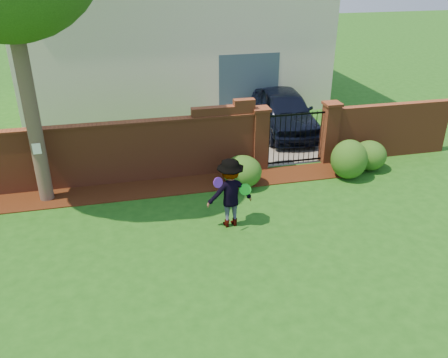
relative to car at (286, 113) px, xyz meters
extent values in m
cube|color=#1B5014|center=(-4.19, -6.64, -0.76)|extent=(80.00, 80.00, 0.01)
cube|color=#341609|center=(-5.14, -3.30, -0.74)|extent=(11.10, 1.08, 0.03)
cube|color=brown|center=(-6.34, -2.64, 0.10)|extent=(8.70, 0.25, 1.70)
cube|color=brown|center=(-2.89, -2.64, 1.10)|extent=(1.80, 0.25, 0.30)
cube|color=brown|center=(-2.29, -2.64, 1.33)|extent=(0.60, 0.25, 0.16)
cube|color=brown|center=(-6.34, -2.64, 0.98)|extent=(8.70, 0.31, 0.06)
cube|color=brown|center=(2.41, -2.64, 0.10)|extent=(4.00, 0.25, 1.70)
cube|color=brown|center=(-1.79, -2.64, 0.15)|extent=(0.42, 0.42, 1.80)
cube|color=brown|center=(-1.79, -2.64, 1.09)|extent=(0.50, 0.50, 0.08)
cube|color=brown|center=(0.41, -2.64, 0.15)|extent=(0.42, 0.42, 1.80)
cube|color=brown|center=(0.41, -2.64, 1.09)|extent=(0.50, 0.50, 0.08)
cylinder|color=black|center=(-1.50, -2.64, 0.10)|extent=(0.02, 0.02, 1.60)
cylinder|color=black|center=(-1.34, -2.64, 0.10)|extent=(0.02, 0.02, 1.60)
cylinder|color=black|center=(-1.18, -2.64, 0.10)|extent=(0.02, 0.02, 1.60)
cylinder|color=black|center=(-1.01, -2.64, 0.10)|extent=(0.02, 0.02, 1.60)
cylinder|color=black|center=(-0.85, -2.64, 0.10)|extent=(0.02, 0.02, 1.60)
cylinder|color=black|center=(-0.69, -2.64, 0.10)|extent=(0.02, 0.02, 1.60)
cylinder|color=black|center=(-0.53, -2.64, 0.10)|extent=(0.02, 0.02, 1.60)
cylinder|color=black|center=(-0.37, -2.64, 0.10)|extent=(0.02, 0.02, 1.60)
cylinder|color=black|center=(-0.20, -2.64, 0.10)|extent=(0.02, 0.02, 1.60)
cylinder|color=black|center=(-0.04, -2.64, 0.10)|extent=(0.02, 0.02, 1.60)
cylinder|color=black|center=(0.12, -2.64, 0.10)|extent=(0.02, 0.02, 1.60)
cube|color=black|center=(-0.69, -2.64, -0.63)|extent=(1.78, 0.03, 0.05)
cube|color=black|center=(-0.69, -2.64, 0.85)|extent=(1.78, 0.03, 0.05)
cube|color=#65625E|center=(-0.69, 1.36, -0.75)|extent=(3.20, 8.00, 0.01)
cube|color=beige|center=(-3.19, 5.36, 2.25)|extent=(12.00, 6.00, 6.00)
cube|color=#384C5B|center=(-0.69, 2.41, 0.45)|extent=(2.40, 0.12, 2.40)
imported|color=black|center=(0.00, 0.00, 0.00)|extent=(2.14, 4.55, 1.51)
cylinder|color=#4C382E|center=(-7.79, -3.24, 2.75)|extent=(0.36, 0.36, 7.00)
cube|color=white|center=(-7.79, -3.43, 0.75)|extent=(0.20, 0.01, 0.28)
ellipsoid|color=#1A4D17|center=(-2.60, -3.68, -0.31)|extent=(1.07, 1.07, 0.88)
ellipsoid|color=#1A4D17|center=(0.49, -3.85, -0.19)|extent=(1.03, 1.03, 1.13)
ellipsoid|color=#1A4D17|center=(1.37, -3.45, -0.31)|extent=(0.99, 0.99, 0.88)
imported|color=gray|center=(-3.42, -5.61, 0.09)|extent=(1.13, 0.70, 1.69)
cylinder|color=#581CB0|center=(-3.78, -5.92, 0.57)|extent=(0.25, 0.16, 0.24)
cylinder|color=green|center=(-3.10, -5.74, 0.23)|extent=(0.28, 0.15, 0.28)
camera|label=1|loc=(-5.74, -14.83, 5.10)|focal=37.41mm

